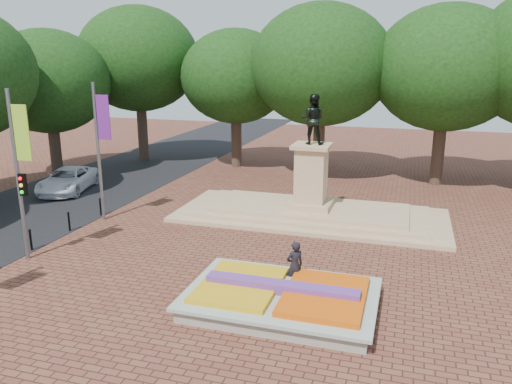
{
  "coord_description": "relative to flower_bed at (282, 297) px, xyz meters",
  "views": [
    {
      "loc": [
        4.69,
        -16.76,
        8.11
      ],
      "look_at": [
        -1.82,
        4.25,
        2.2
      ],
      "focal_mm": 35.0,
      "sensor_mm": 36.0,
      "label": 1
    }
  ],
  "objects": [
    {
      "name": "van",
      "position": [
        -16.6,
        10.74,
        0.36
      ],
      "size": [
        3.69,
        5.72,
        1.47
      ],
      "primitive_type": "imported",
      "rotation": [
        0.0,
        0.0,
        0.25
      ],
      "color": "white",
      "rests_on": "ground"
    },
    {
      "name": "tree_row_back",
      "position": [
        1.31,
        20.0,
        6.29
      ],
      "size": [
        44.8,
        8.8,
        10.43
      ],
      "color": "#36261D",
      "rests_on": "ground"
    },
    {
      "name": "asphalt_street",
      "position": [
        -16.03,
        7.0,
        -0.37
      ],
      "size": [
        9.0,
        90.0,
        0.02
      ],
      "primitive_type": "cube",
      "color": "black",
      "rests_on": "ground"
    },
    {
      "name": "bollard_row",
      "position": [
        -11.73,
        0.5,
        0.15
      ],
      "size": [
        0.12,
        13.12,
        0.98
      ],
      "color": "black",
      "rests_on": "ground"
    },
    {
      "name": "monument",
      "position": [
        -1.03,
        10.0,
        0.5
      ],
      "size": [
        14.0,
        6.0,
        6.4
      ],
      "color": "tan",
      "rests_on": "ground"
    },
    {
      "name": "pedestrian",
      "position": [
        0.08,
        1.49,
        0.54
      ],
      "size": [
        0.79,
        0.76,
        1.83
      ],
      "primitive_type": "imported",
      "rotation": [
        0.0,
        0.0,
        3.83
      ],
      "color": "black",
      "rests_on": "ground"
    },
    {
      "name": "flower_bed",
      "position": [
        0.0,
        0.0,
        0.0
      ],
      "size": [
        6.3,
        4.3,
        0.91
      ],
      "color": "gray",
      "rests_on": "ground"
    },
    {
      "name": "banner_poles",
      "position": [
        -11.1,
        0.69,
        3.5
      ],
      "size": [
        0.88,
        11.17,
        7.0
      ],
      "color": "slate",
      "rests_on": "ground"
    },
    {
      "name": "ground",
      "position": [
        -1.03,
        2.0,
        -0.38
      ],
      "size": [
        90.0,
        90.0,
        0.0
      ],
      "primitive_type": "plane",
      "color": "brown",
      "rests_on": "ground"
    }
  ]
}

